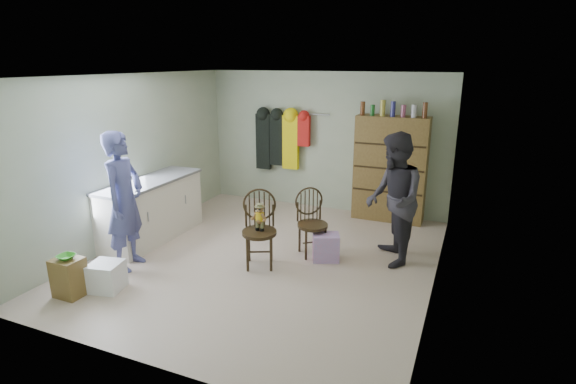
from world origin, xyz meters
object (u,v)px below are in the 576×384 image
at_px(chair_front, 259,224).
at_px(dresser, 390,169).
at_px(counter, 152,209).
at_px(chair_far, 311,219).

relative_size(chair_front, dresser, 0.51).
relative_size(counter, chair_front, 1.79).
bearing_deg(counter, dresser, 35.69).
distance_m(counter, dresser, 3.96).
distance_m(chair_front, dresser, 2.81).
height_order(counter, chair_far, chair_far).
relative_size(chair_far, dresser, 0.47).
distance_m(chair_front, chair_far, 0.81).
bearing_deg(dresser, counter, -144.31).
xyz_separation_m(chair_front, dresser, (1.24, 2.50, 0.33)).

